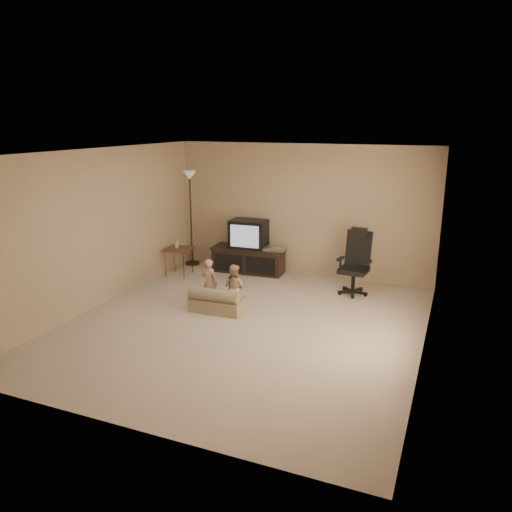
{
  "coord_description": "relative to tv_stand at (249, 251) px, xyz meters",
  "views": [
    {
      "loc": [
        2.76,
        -6.21,
        2.91
      ],
      "look_at": [
        -0.05,
        0.6,
        0.9
      ],
      "focal_mm": 35.0,
      "sensor_mm": 36.0,
      "label": 1
    }
  ],
  "objects": [
    {
      "name": "office_chair",
      "position": [
        2.19,
        -0.46,
        -0.02
      ],
      "size": [
        0.58,
        0.61,
        1.14
      ],
      "rotation": [
        0.0,
        0.0,
        -0.11
      ],
      "color": "black",
      "rests_on": "floor"
    },
    {
      "name": "toddler_right",
      "position": [
        0.6,
        -2.0,
        -0.06
      ],
      "size": [
        0.39,
        0.26,
        0.75
      ],
      "primitive_type": "imported",
      "rotation": [
        0.0,
        0.0,
        2.97
      ],
      "color": "tan",
      "rests_on": "floor"
    },
    {
      "name": "toddler_left",
      "position": [
        0.16,
        -1.98,
        -0.04
      ],
      "size": [
        0.31,
        0.24,
        0.79
      ],
      "primitive_type": "imported",
      "rotation": [
        0.0,
        0.0,
        3.04
      ],
      "color": "tan",
      "rests_on": "floor"
    },
    {
      "name": "floor",
      "position": [
        0.98,
        -2.49,
        -0.43
      ],
      "size": [
        5.5,
        5.5,
        0.0
      ],
      "primitive_type": "plane",
      "color": "#C1B199",
      "rests_on": "ground"
    },
    {
      "name": "floor_lamp",
      "position": [
        -1.32,
        0.06,
        0.97
      ],
      "size": [
        0.3,
        0.3,
        1.93
      ],
      "color": "#302315",
      "rests_on": "floor"
    },
    {
      "name": "tv_stand",
      "position": [
        0.0,
        0.0,
        0.0
      ],
      "size": [
        1.49,
        0.62,
        1.04
      ],
      "rotation": [
        0.0,
        0.0,
        0.06
      ],
      "color": "black",
      "rests_on": "floor"
    },
    {
      "name": "side_table",
      "position": [
        -1.17,
        -0.72,
        0.09
      ],
      "size": [
        0.52,
        0.52,
        0.73
      ],
      "rotation": [
        0.0,
        0.0,
        0.08
      ],
      "color": "brown",
      "rests_on": "floor"
    },
    {
      "name": "room_shell",
      "position": [
        0.98,
        -2.49,
        1.09
      ],
      "size": [
        5.5,
        5.5,
        5.5
      ],
      "color": "white",
      "rests_on": "floor"
    },
    {
      "name": "child_sofa",
      "position": [
        0.37,
        -2.16,
        -0.27
      ],
      "size": [
        0.85,
        0.5,
        0.41
      ],
      "rotation": [
        0.0,
        0.0,
        0.04
      ],
      "color": "tan",
      "rests_on": "floor"
    }
  ]
}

